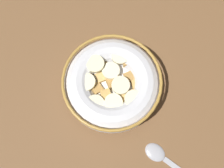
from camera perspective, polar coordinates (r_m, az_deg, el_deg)
ground_plane at (r=53.55cm, az=0.00°, el=-1.12°), size 137.20×137.20×2.00cm
cereal_bowl at (r=49.63cm, az=-0.03°, el=0.01°), size 18.99×18.99×5.74cm
spoon at (r=51.57cm, az=11.49°, el=-16.01°), size 9.84×13.18×0.80cm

